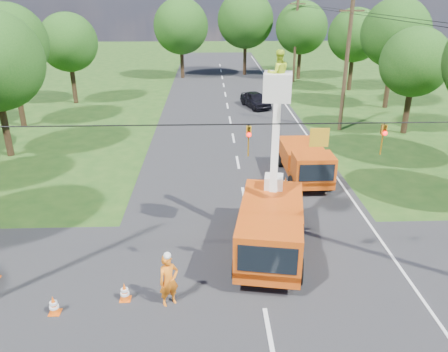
{
  "coord_description": "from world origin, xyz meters",
  "views": [
    {
      "loc": [
        -1.83,
        -10.79,
        10.0
      ],
      "look_at": [
        -1.18,
        6.74,
        2.6
      ],
      "focal_mm": 35.0,
      "sensor_mm": 36.0,
      "label": 1
    }
  ],
  "objects_px": {
    "ground_worker": "(169,281)",
    "tree_left_f": "(68,42)",
    "traffic_cone_2": "(296,201)",
    "tree_far_a": "(181,26)",
    "tree_far_c": "(301,28)",
    "second_truck": "(305,161)",
    "traffic_cone_4": "(125,292)",
    "pole_right_far": "(296,38)",
    "pole_right_mid": "(346,64)",
    "traffic_cone_7": "(297,153)",
    "tree_right_c": "(415,62)",
    "tree_right_d": "(395,33)",
    "tree_far_b": "(245,20)",
    "tree_right_e": "(355,35)",
    "distant_car": "(255,100)",
    "tree_left_e": "(9,43)",
    "traffic_cone_5": "(54,305)",
    "bucket_truck": "(271,216)",
    "traffic_cone_3": "(285,183)"
  },
  "relations": [
    {
      "from": "ground_worker",
      "to": "tree_left_f",
      "type": "distance_m",
      "value": 32.93
    },
    {
      "from": "traffic_cone_2",
      "to": "tree_far_a",
      "type": "height_order",
      "value": "tree_far_a"
    },
    {
      "from": "tree_left_f",
      "to": "tree_far_c",
      "type": "xyz_separation_m",
      "value": [
        24.3,
        12.0,
        0.38
      ]
    },
    {
      "from": "second_truck",
      "to": "traffic_cone_4",
      "type": "bearing_deg",
      "value": -129.58
    },
    {
      "from": "pole_right_far",
      "to": "tree_left_f",
      "type": "height_order",
      "value": "pole_right_far"
    },
    {
      "from": "traffic_cone_2",
      "to": "pole_right_mid",
      "type": "distance_m",
      "value": 15.34
    },
    {
      "from": "traffic_cone_7",
      "to": "traffic_cone_2",
      "type": "bearing_deg",
      "value": -101.38
    },
    {
      "from": "tree_right_c",
      "to": "tree_right_d",
      "type": "bearing_deg",
      "value": 78.69
    },
    {
      "from": "tree_far_a",
      "to": "tree_far_b",
      "type": "distance_m",
      "value": 8.27
    },
    {
      "from": "tree_right_e",
      "to": "tree_far_a",
      "type": "distance_m",
      "value": 20.43
    },
    {
      "from": "ground_worker",
      "to": "distant_car",
      "type": "relative_size",
      "value": 0.46
    },
    {
      "from": "tree_left_e",
      "to": "tree_far_c",
      "type": "distance_m",
      "value": 33.04
    },
    {
      "from": "ground_worker",
      "to": "traffic_cone_5",
      "type": "distance_m",
      "value": 3.9
    },
    {
      "from": "traffic_cone_4",
      "to": "tree_right_d",
      "type": "relative_size",
      "value": 0.07
    },
    {
      "from": "second_truck",
      "to": "tree_left_e",
      "type": "distance_m",
      "value": 24.18
    },
    {
      "from": "pole_right_mid",
      "to": "tree_left_e",
      "type": "distance_m",
      "value": 25.42
    },
    {
      "from": "traffic_cone_5",
      "to": "bucket_truck",
      "type": "bearing_deg",
      "value": 24.12
    },
    {
      "from": "distant_car",
      "to": "pole_right_far",
      "type": "xyz_separation_m",
      "value": [
        5.9,
        12.61,
        4.38
      ]
    },
    {
      "from": "traffic_cone_5",
      "to": "second_truck",
      "type": "bearing_deg",
      "value": 45.95
    },
    {
      "from": "bucket_truck",
      "to": "tree_left_e",
      "type": "xyz_separation_m",
      "value": [
        -17.43,
        19.39,
        4.79
      ]
    },
    {
      "from": "distant_car",
      "to": "traffic_cone_7",
      "type": "height_order",
      "value": "distant_car"
    },
    {
      "from": "pole_right_far",
      "to": "tree_right_d",
      "type": "bearing_deg",
      "value": -64.14
    },
    {
      "from": "traffic_cone_2",
      "to": "traffic_cone_5",
      "type": "xyz_separation_m",
      "value": [
        -9.6,
        -7.54,
        0.0
      ]
    },
    {
      "from": "tree_right_d",
      "to": "tree_right_c",
      "type": "bearing_deg",
      "value": -101.31
    },
    {
      "from": "tree_right_c",
      "to": "tree_far_a",
      "type": "distance_m",
      "value": 30.13
    },
    {
      "from": "traffic_cone_4",
      "to": "tree_left_e",
      "type": "xyz_separation_m",
      "value": [
        -11.97,
        22.23,
        6.13
      ]
    },
    {
      "from": "traffic_cone_3",
      "to": "tree_right_e",
      "type": "relative_size",
      "value": 0.08
    },
    {
      "from": "distant_car",
      "to": "tree_left_f",
      "type": "bearing_deg",
      "value": 153.64
    },
    {
      "from": "traffic_cone_7",
      "to": "pole_right_mid",
      "type": "height_order",
      "value": "pole_right_mid"
    },
    {
      "from": "second_truck",
      "to": "tree_left_e",
      "type": "height_order",
      "value": "tree_left_e"
    },
    {
      "from": "tree_left_f",
      "to": "tree_right_d",
      "type": "bearing_deg",
      "value": -5.79
    },
    {
      "from": "distant_car",
      "to": "tree_left_e",
      "type": "relative_size",
      "value": 0.45
    },
    {
      "from": "distant_car",
      "to": "tree_right_e",
      "type": "relative_size",
      "value": 0.5
    },
    {
      "from": "traffic_cone_4",
      "to": "tree_far_c",
      "type": "distance_m",
      "value": 44.96
    },
    {
      "from": "bucket_truck",
      "to": "tree_far_a",
      "type": "height_order",
      "value": "tree_far_a"
    },
    {
      "from": "traffic_cone_4",
      "to": "tree_right_d",
      "type": "distance_m",
      "value": 34.16
    },
    {
      "from": "tree_left_f",
      "to": "tree_far_a",
      "type": "relative_size",
      "value": 0.88
    },
    {
      "from": "pole_right_far",
      "to": "tree_far_b",
      "type": "relative_size",
      "value": 0.97
    },
    {
      "from": "traffic_cone_5",
      "to": "tree_left_f",
      "type": "height_order",
      "value": "tree_left_f"
    },
    {
      "from": "distant_car",
      "to": "tree_right_c",
      "type": "height_order",
      "value": "tree_right_c"
    },
    {
      "from": "traffic_cone_5",
      "to": "pole_right_far",
      "type": "bearing_deg",
      "value": 69.11
    },
    {
      "from": "ground_worker",
      "to": "traffic_cone_4",
      "type": "distance_m",
      "value": 1.72
    },
    {
      "from": "tree_right_e",
      "to": "tree_far_c",
      "type": "xyz_separation_m",
      "value": [
        -4.3,
        7.0,
        0.25
      ]
    },
    {
      "from": "tree_far_a",
      "to": "tree_far_c",
      "type": "xyz_separation_m",
      "value": [
        14.5,
        -1.0,
        -0.13
      ]
    },
    {
      "from": "traffic_cone_2",
      "to": "tree_far_a",
      "type": "relative_size",
      "value": 0.07
    },
    {
      "from": "traffic_cone_7",
      "to": "tree_far_a",
      "type": "relative_size",
      "value": 0.07
    },
    {
      "from": "distant_car",
      "to": "traffic_cone_4",
      "type": "distance_m",
      "value": 28.61
    },
    {
      "from": "second_truck",
      "to": "traffic_cone_3",
      "type": "bearing_deg",
      "value": -134.64
    },
    {
      "from": "traffic_cone_4",
      "to": "tree_left_f",
      "type": "height_order",
      "value": "tree_left_f"
    },
    {
      "from": "tree_left_e",
      "to": "tree_right_e",
      "type": "distance_m",
      "value": 33.25
    }
  ]
}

